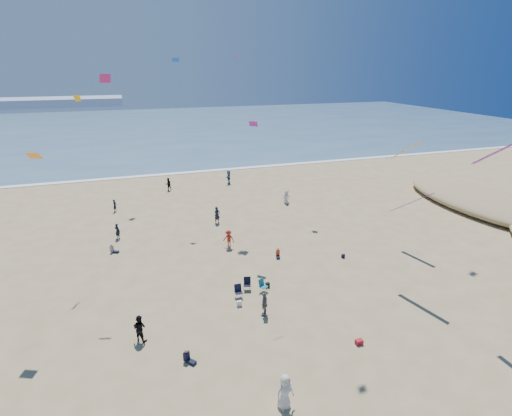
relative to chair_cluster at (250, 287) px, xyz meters
name	(u,v)px	position (x,y,z in m)	size (l,w,h in m)	color
ground	(267,375)	(-1.61, -8.27, -0.50)	(220.00, 220.00, 0.00)	tan
ocean	(147,128)	(-1.61, 86.73, -0.47)	(220.00, 100.00, 0.06)	#476B84
surf_line	(169,174)	(-1.61, 36.73, -0.46)	(220.00, 1.20, 0.08)	white
standing_flyers	(246,243)	(1.80, 6.76, 0.37)	(31.17, 45.76, 1.93)	navy
seated_group	(244,325)	(-1.70, -4.09, -0.08)	(14.91, 27.02, 0.84)	white
chair_cluster	(250,287)	(0.00, 0.00, 0.00)	(2.71, 1.48, 1.00)	black
white_tote	(239,303)	(-1.22, -1.36, -0.30)	(0.35, 0.20, 0.40)	silver
black_backpack	(268,285)	(1.53, 0.37, -0.31)	(0.30, 0.22, 0.38)	black
cooler	(359,342)	(4.58, -7.60, -0.35)	(0.45, 0.30, 0.30)	#A91824
navy_bag	(343,256)	(9.57, 2.93, -0.33)	(0.28, 0.18, 0.34)	black
kites_aloft	(320,84)	(7.35, 4.69, 14.15)	(41.54, 43.80, 29.72)	#E35681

